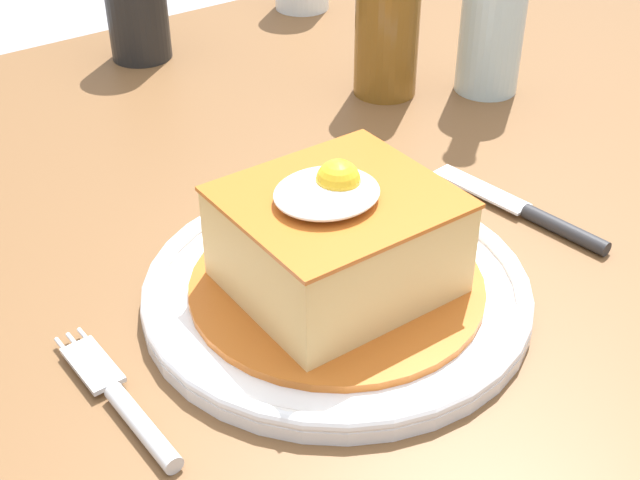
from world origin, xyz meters
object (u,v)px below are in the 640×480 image
(fork, at_px, (126,406))
(soda_can, at_px, (136,3))
(knife, at_px, (540,217))
(main_plate, at_px, (337,289))

(fork, height_order, soda_can, soda_can)
(fork, xyz_separation_m, knife, (0.36, -0.00, 0.00))
(knife, relative_size, soda_can, 1.34)
(soda_can, bearing_deg, fork, -117.05)
(main_plate, relative_size, knife, 1.64)
(main_plate, bearing_deg, fork, -175.13)
(main_plate, xyz_separation_m, knife, (0.19, -0.02, -0.00))
(main_plate, relative_size, fork, 1.92)
(main_plate, distance_m, soda_can, 0.48)
(fork, xyz_separation_m, soda_can, (0.25, 0.49, 0.06))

